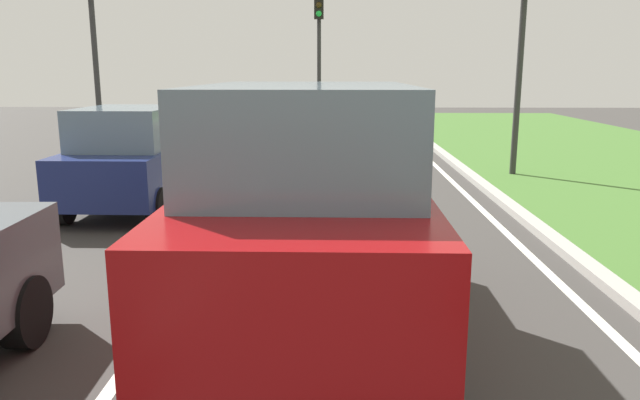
{
  "coord_description": "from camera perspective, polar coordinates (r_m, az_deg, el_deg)",
  "views": [
    {
      "loc": [
        1.01,
        3.99,
        2.4
      ],
      "look_at": [
        0.87,
        9.53,
        1.2
      ],
      "focal_mm": 33.8,
      "sensor_mm": 36.0,
      "label": 1
    }
  ],
  "objects": [
    {
      "name": "curb_right",
      "position": [
        10.73,
        18.1,
        -1.0
      ],
      "size": [
        0.24,
        48.0,
        0.12
      ],
      "primitive_type": "cube",
      "color": "#9E9B93",
      "rests_on": "ground"
    },
    {
      "name": "car_hatchback_far",
      "position": [
        11.05,
        -17.27,
        3.77
      ],
      "size": [
        1.77,
        3.72,
        1.78
      ],
      "rotation": [
        0.0,
        0.0,
        -0.01
      ],
      "color": "navy",
      "rests_on": "ground"
    },
    {
      "name": "car_suv_ahead",
      "position": [
        5.33,
        -1.14,
        -1.17
      ],
      "size": [
        1.99,
        4.51,
        2.28
      ],
      "rotation": [
        0.0,
        0.0,
        -0.01
      ],
      "color": "maroon",
      "rests_on": "ground"
    },
    {
      "name": "ground_plane",
      "position": [
        10.34,
        -4.24,
        -1.24
      ],
      "size": [
        60.0,
        60.0,
        0.0
      ],
      "primitive_type": "plane",
      "color": "#383533"
    },
    {
      "name": "traffic_light_overhead_left",
      "position": [
        16.54,
        -20.89,
        15.6
      ],
      "size": [
        0.32,
        0.5,
        5.31
      ],
      "color": "#2D2D2D",
      "rests_on": "ground"
    },
    {
      "name": "lane_line_center",
      "position": [
        10.43,
        -8.07,
        -1.2
      ],
      "size": [
        0.12,
        32.0,
        0.01
      ],
      "primitive_type": "cube",
      "color": "silver",
      "rests_on": "ground"
    },
    {
      "name": "traffic_light_far_median",
      "position": [
        21.59,
        -0.1,
        15.22
      ],
      "size": [
        0.32,
        0.5,
        5.22
      ],
      "color": "#2D2D2D",
      "rests_on": "ground"
    },
    {
      "name": "traffic_light_near_right",
      "position": [
        14.34,
        18.8,
        16.05
      ],
      "size": [
        0.32,
        0.5,
        5.27
      ],
      "color": "#2D2D2D",
      "rests_on": "ground"
    },
    {
      "name": "lane_line_right_edge",
      "position": [
        10.61,
        15.49,
        -1.3
      ],
      "size": [
        0.12,
        32.0,
        0.01
      ],
      "primitive_type": "cube",
      "color": "silver",
      "rests_on": "ground"
    }
  ]
}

